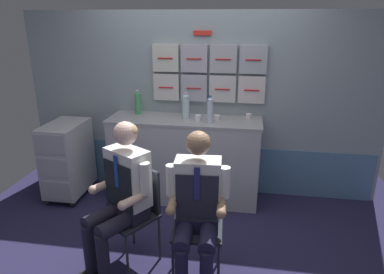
# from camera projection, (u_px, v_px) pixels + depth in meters

# --- Properties ---
(ground) EXTENTS (4.80, 4.80, 0.04)m
(ground) POSITION_uv_depth(u_px,v_px,m) (178.00, 256.00, 3.21)
(ground) COLOR #242143
(galley_bulkhead) EXTENTS (4.20, 0.14, 2.15)m
(galley_bulkhead) POSITION_uv_depth(u_px,v_px,m) (200.00, 106.00, 4.14)
(galley_bulkhead) COLOR #8F9EA6
(galley_bulkhead) RESTS_ON ground
(galley_counter) EXTENTS (1.73, 0.53, 0.98)m
(galley_counter) POSITION_uv_depth(u_px,v_px,m) (185.00, 159.00, 4.08)
(galley_counter) COLOR #ADADB4
(galley_counter) RESTS_ON ground
(service_trolley) EXTENTS (0.40, 0.65, 0.91)m
(service_trolley) POSITION_uv_depth(u_px,v_px,m) (67.00, 158.00, 4.14)
(service_trolley) COLOR black
(service_trolley) RESTS_ON ground
(folding_chair_left) EXTENTS (0.55, 0.55, 0.85)m
(folding_chair_left) POSITION_uv_depth(u_px,v_px,m) (137.00, 204.00, 3.03)
(folding_chair_left) COLOR #2D2D33
(folding_chair_left) RESTS_ON ground
(crew_member_left) EXTENTS (0.61, 0.70, 1.30)m
(crew_member_left) POSITION_uv_depth(u_px,v_px,m) (121.00, 191.00, 2.86)
(crew_member_left) COLOR black
(crew_member_left) RESTS_ON ground
(folding_chair_right) EXTENTS (0.43, 0.43, 0.85)m
(folding_chair_right) POSITION_uv_depth(u_px,v_px,m) (199.00, 213.00, 2.89)
(folding_chair_right) COLOR #2D2D33
(folding_chair_right) RESTS_ON ground
(crew_member_right) EXTENTS (0.50, 0.62, 1.27)m
(crew_member_right) POSITION_uv_depth(u_px,v_px,m) (197.00, 205.00, 2.68)
(crew_member_right) COLOR black
(crew_member_right) RESTS_ON ground
(water_bottle_tall) EXTENTS (0.07, 0.07, 0.28)m
(water_bottle_tall) POSITION_uv_depth(u_px,v_px,m) (138.00, 103.00, 4.09)
(water_bottle_tall) COLOR #45A15D
(water_bottle_tall) RESTS_ON galley_counter
(water_bottle_blue_cap) EXTENTS (0.06, 0.06, 0.30)m
(water_bottle_blue_cap) POSITION_uv_depth(u_px,v_px,m) (210.00, 110.00, 3.73)
(water_bottle_blue_cap) COLOR silver
(water_bottle_blue_cap) RESTS_ON galley_counter
(sparkling_bottle_green) EXTENTS (0.08, 0.08, 0.30)m
(sparkling_bottle_green) POSITION_uv_depth(u_px,v_px,m) (186.00, 106.00, 3.92)
(sparkling_bottle_green) COLOR silver
(sparkling_bottle_green) RESTS_ON galley_counter
(coffee_cup_spare) EXTENTS (0.07, 0.07, 0.06)m
(coffee_cup_spare) POSITION_uv_depth(u_px,v_px,m) (217.00, 117.00, 3.88)
(coffee_cup_spare) COLOR white
(coffee_cup_spare) RESTS_ON galley_counter
(coffee_cup_white) EXTENTS (0.06, 0.06, 0.06)m
(coffee_cup_white) POSITION_uv_depth(u_px,v_px,m) (249.00, 116.00, 3.92)
(coffee_cup_white) COLOR white
(coffee_cup_white) RESTS_ON galley_counter
(espresso_cup_small) EXTENTS (0.07, 0.07, 0.06)m
(espresso_cup_small) POSITION_uv_depth(u_px,v_px,m) (198.00, 118.00, 3.85)
(espresso_cup_small) COLOR white
(espresso_cup_small) RESTS_ON galley_counter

